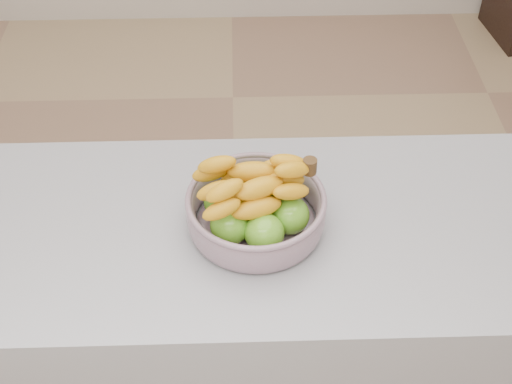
# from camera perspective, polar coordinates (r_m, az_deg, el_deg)

# --- Properties ---
(ground) EXTENTS (4.00, 4.00, 0.00)m
(ground) POSITION_cam_1_polar(r_m,az_deg,el_deg) (2.55, -1.66, -8.76)
(ground) COLOR #9C8260
(ground) RESTS_ON ground
(counter) EXTENTS (2.00, 0.60, 0.90)m
(counter) POSITION_cam_1_polar(r_m,az_deg,el_deg) (1.89, -1.79, -12.30)
(counter) COLOR gray
(counter) RESTS_ON ground
(fruit_bowl) EXTENTS (0.30, 0.30, 0.16)m
(fruit_bowl) POSITION_cam_1_polar(r_m,az_deg,el_deg) (1.50, -0.02, -1.25)
(fruit_bowl) COLOR #8F9FAC
(fruit_bowl) RESTS_ON counter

